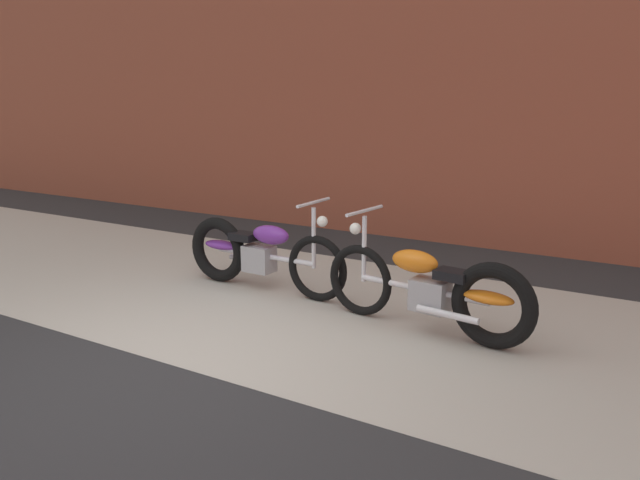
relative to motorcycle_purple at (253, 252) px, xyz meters
name	(u,v)px	position (x,y,z in m)	size (l,w,h in m)	color
ground_plane	(169,364)	(0.59, -1.90, -0.40)	(80.00, 80.00, 0.00)	#2D2D30
sidewalk_slab	(292,301)	(0.59, -0.15, -0.40)	(36.00, 3.50, 0.01)	#B2ADA3
brick_building_wall	(427,16)	(0.59, 3.30, 2.71)	(36.00, 0.50, 6.22)	brown
motorcycle_purple	(253,252)	(0.00, 0.00, 0.00)	(2.01, 0.58, 1.03)	black
motorcycle_orange	(438,291)	(2.16, -0.25, 0.00)	(2.00, 0.61, 1.03)	black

